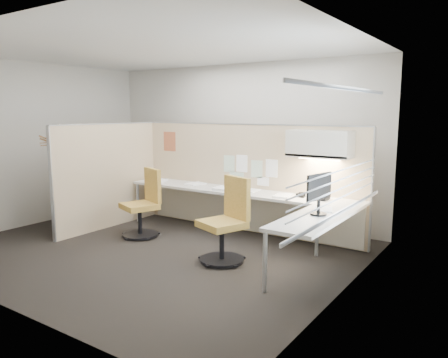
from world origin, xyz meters
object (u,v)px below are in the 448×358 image
Objects in this scene: chair_left at (144,206)px; monitor at (319,191)px; desk at (250,202)px; chair_right at (227,223)px; phone at (321,196)px.

chair_left is 2.94m from monitor.
monitor is at bearing -27.52° from desk.
chair_left reaches higher than desk.
desk is 7.98× the size of monitor.
monitor reaches higher than chair_right.
monitor is at bearing -68.12° from phone.
monitor is (2.89, 0.01, 0.53)m from chair_left.
desk is 1.07m from phone.
chair_left is at bearing -158.95° from phone.
chair_left is 4.95× the size of phone.
desk is 0.99m from chair_right.
desk is 1.60m from monitor.
chair_left is 2.11× the size of monitor.
monitor is (1.16, 0.25, 0.51)m from chair_right.
phone is (2.57, 0.90, 0.29)m from chair_left.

